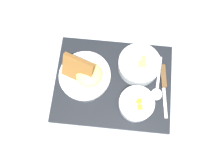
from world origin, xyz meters
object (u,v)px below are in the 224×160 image
Objects in this scene: bowl_salad at (135,103)px; plate_main at (84,75)px; knife at (162,79)px; bowl_soup at (138,65)px; spoon at (156,88)px.

plate_main is at bearing -29.43° from bowl_salad.
bowl_soup is at bearing -120.04° from knife.
spoon is (-0.06, 0.08, -0.02)m from bowl_soup.
bowl_soup is 0.80× the size of plate_main.
bowl_salad is 0.13m from knife.
bowl_salad is 0.14m from bowl_soup.
bowl_salad is 0.10m from spoon.
plate_main is 0.96× the size of knife.
spoon is (0.02, 0.03, -0.00)m from knife.
bowl_soup is 0.10m from spoon.
knife reaches higher than spoon.
bowl_salad is 0.63× the size of knife.
plate_main reaches higher than bowl_soup.
knife is 0.04m from spoon.
bowl_salad is at bearing -41.92° from spoon.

